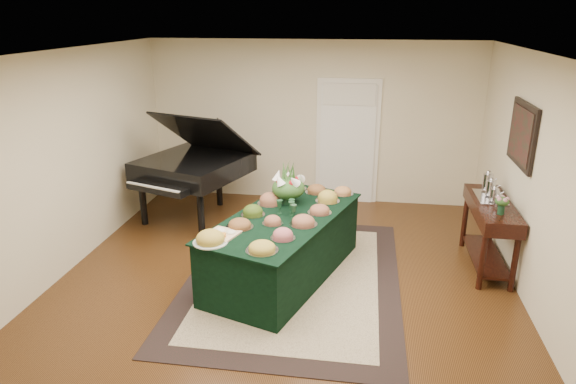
# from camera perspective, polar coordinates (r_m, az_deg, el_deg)

# --- Properties ---
(ground) EXTENTS (6.00, 6.00, 0.00)m
(ground) POSITION_cam_1_polar(r_m,az_deg,el_deg) (6.37, -0.42, -9.84)
(ground) COLOR black
(ground) RESTS_ON ground
(area_rug) EXTENTS (2.57, 3.60, 0.01)m
(area_rug) POSITION_cam_1_polar(r_m,az_deg,el_deg) (6.42, 0.61, -9.52)
(area_rug) COLOR black
(area_rug) RESTS_ON ground
(kitchen_doorway) EXTENTS (1.05, 0.07, 2.10)m
(kitchen_doorway) POSITION_cam_1_polar(r_m,az_deg,el_deg) (8.72, 6.61, 5.40)
(kitchen_doorway) COLOR silver
(kitchen_doorway) RESTS_ON ground
(buffet_table) EXTENTS (1.80, 2.58, 0.80)m
(buffet_table) POSITION_cam_1_polar(r_m,az_deg,el_deg) (6.31, -0.46, -6.03)
(buffet_table) COLOR black
(buffet_table) RESTS_ON ground
(food_platters) EXTENTS (1.63, 2.30, 0.12)m
(food_platters) POSITION_cam_1_polar(r_m,az_deg,el_deg) (6.14, -0.60, -2.24)
(food_platters) COLOR silver
(food_platters) RESTS_ON buffet_table
(cutting_board) EXTENTS (0.42, 0.42, 0.10)m
(cutting_board) POSITION_cam_1_polar(r_m,az_deg,el_deg) (5.68, -7.27, -4.38)
(cutting_board) COLOR tan
(cutting_board) RESTS_ON buffet_table
(green_goblets) EXTENTS (0.26, 0.25, 0.18)m
(green_goblets) POSITION_cam_1_polar(r_m,az_deg,el_deg) (6.14, 0.12, -1.81)
(green_goblets) COLOR #153520
(green_goblets) RESTS_ON buffet_table
(floral_centerpiece) EXTENTS (0.44, 0.44, 0.44)m
(floral_centerpiece) POSITION_cam_1_polar(r_m,az_deg,el_deg) (6.48, 0.04, 0.90)
(floral_centerpiece) COLOR #153520
(floral_centerpiece) RESTS_ON buffet_table
(grand_piano) EXTENTS (1.89, 1.99, 1.73)m
(grand_piano) POSITION_cam_1_polar(r_m,az_deg,el_deg) (8.06, -10.46, 2.86)
(grand_piano) COLOR black
(grand_piano) RESTS_ON ground
(wicker_basket) EXTENTS (0.39, 0.39, 0.24)m
(wicker_basket) POSITION_cam_1_polar(r_m,az_deg,el_deg) (7.50, -4.92, -4.18)
(wicker_basket) COLOR #A07140
(wicker_basket) RESTS_ON ground
(mahogany_sideboard) EXTENTS (0.45, 1.43, 0.89)m
(mahogany_sideboard) POSITION_cam_1_polar(r_m,az_deg,el_deg) (6.90, 21.60, -2.59)
(mahogany_sideboard) COLOR black
(mahogany_sideboard) RESTS_ON ground
(tea_service) EXTENTS (0.34, 0.74, 0.30)m
(tea_service) POSITION_cam_1_polar(r_m,az_deg,el_deg) (6.92, 21.69, 0.21)
(tea_service) COLOR silver
(tea_service) RESTS_ON mahogany_sideboard
(pink_bouquet) EXTENTS (0.18, 0.18, 0.23)m
(pink_bouquet) POSITION_cam_1_polar(r_m,az_deg,el_deg) (6.42, 22.70, -1.04)
(pink_bouquet) COLOR #153520
(pink_bouquet) RESTS_ON mahogany_sideboard
(wall_painting) EXTENTS (0.05, 0.95, 0.75)m
(wall_painting) POSITION_cam_1_polar(r_m,az_deg,el_deg) (6.66, 24.58, 5.84)
(wall_painting) COLOR black
(wall_painting) RESTS_ON ground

